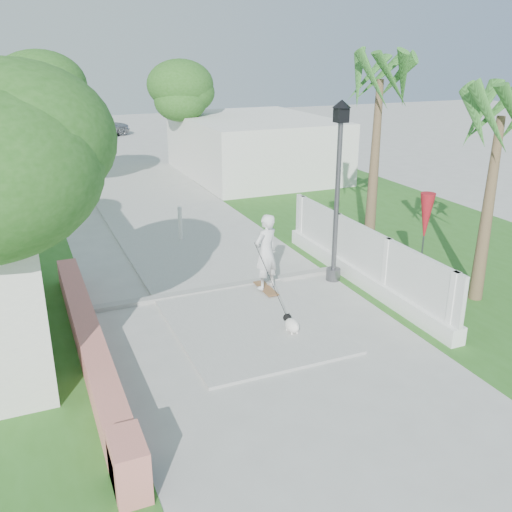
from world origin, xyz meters
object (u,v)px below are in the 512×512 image
skateboarder (267,259)px  dog (291,324)px  bollard (180,222)px  parked_car (99,126)px  street_lamp (338,186)px  patio_umbrella (426,218)px

skateboarder → dog: bearing=59.2°
bollard → parked_car: bearing=87.5°
street_lamp → patio_umbrella: bearing=-27.8°
street_lamp → bollard: bearing=121.0°
street_lamp → parked_car: (-1.70, 27.30, -1.75)m
bollard → dog: bollard is taller
bollard → street_lamp: bearing=-59.0°
patio_umbrella → bollard: bearing=129.9°
bollard → patio_umbrella: bearing=-50.1°
patio_umbrella → skateboarder: (-3.88, 0.69, -0.73)m
street_lamp → parked_car: bearing=93.6°
patio_umbrella → skateboarder: size_ratio=0.94×
patio_umbrella → dog: patio_umbrella is taller
street_lamp → bollard: street_lamp is taller
skateboarder → dog: 2.03m
patio_umbrella → street_lamp: bearing=152.2°
bollard → skateboarder: skateboarder is taller
patio_umbrella → parked_car: (-3.60, 28.30, -1.01)m
patio_umbrella → skateboarder: bearing=170.0°
patio_umbrella → parked_car: bearing=97.2°
bollard → skateboarder: bearing=-81.5°
bollard → skateboarder: size_ratio=0.44×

